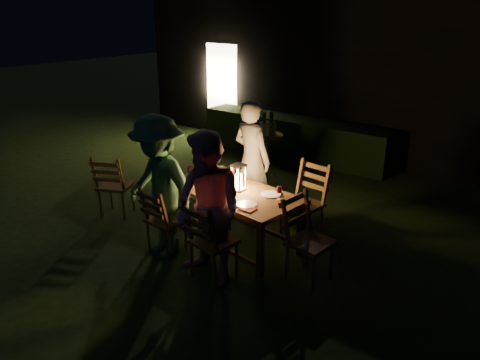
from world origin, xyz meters
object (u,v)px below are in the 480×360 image
Objects in this scene: person_opp_right at (208,210)px; dining_table at (233,196)px; chair_far_left at (249,198)px; person_house_side at (252,160)px; chair_near_left at (166,231)px; chair_end at (308,254)px; side_table at (267,139)px; chair_far_right at (303,215)px; person_opp_left at (159,187)px; chair_spare at (116,196)px; bottle_bucket_a at (264,126)px; bottle_bucket_b at (271,126)px; bottle_table at (220,175)px; chair_near_right at (213,254)px; lantern at (239,179)px; ice_bucket at (268,128)px.

dining_table is at bearing 118.76° from person_opp_right.
person_house_side is (0.01, 0.05, 0.60)m from chair_far_left.
chair_far_left is at bearing 85.02° from chair_near_left.
side_table is at bearing -132.46° from chair_end.
person_house_side is at bearing -2.71° from chair_far_right.
chair_end is 1.33× the size of side_table.
person_house_side is 1.64m from person_opp_left.
chair_far_right is 1.07× the size of chair_spare.
person_house_side is 1.83m from bottle_bucket_a.
chair_near_left is 2.96× the size of bottle_bucket_b.
chair_far_left is at bearing -65.56° from bottle_bucket_b.
chair_near_left is at bearing -111.85° from bottle_table.
chair_far_left is at bearing 120.39° from dining_table.
dining_table is at bearing -63.45° from bottle_bucket_a.
bottle_bucket_a is at bearing -131.44° from chair_end.
person_house_side is (1.61, 1.24, 0.57)m from chair_spare.
person_opp_right reaches higher than side_table.
chair_far_left is at bearing -116.49° from chair_end.
chair_spare is at bearing -105.70° from bottle_bucket_b.
chair_near_left is 0.54× the size of person_opp_right.
bottle_bucket_b is at bearing 121.37° from dining_table.
person_house_side is at bearing 12.05° from chair_spare.
chair_far_left is 0.92× the size of chair_spare.
chair_far_left is 0.60m from person_house_side.
chair_far_left is 1.71m from person_opp_left.
chair_near_left is 1.23× the size of side_table.
side_table is at bearing -37.34° from chair_far_right.
person_opp_right reaches higher than chair_near_right.
person_opp_right is (2.29, -0.50, 0.58)m from chair_spare.
chair_far_left is 2.65× the size of lantern.
chair_end is at bearing 19.54° from chair_near_left.
chair_near_left is 1.14m from lantern.
chair_far_left is (-0.35, 0.82, -0.40)m from dining_table.
person_opp_left is at bearing -180.00° from person_opp_right.
chair_far_right is at bearing -44.76° from ice_bucket.
lantern reaches higher than side_table.
chair_far_right reaches higher than chair_near_left.
bottle_table reaches higher than chair_end.
ice_bucket is at bearing 110.69° from bottle_table.
person_opp_right is at bearing -64.77° from bottle_bucket_a.
bottle_table is at bearing -12.27° from chair_spare.
side_table is 2.58× the size of ice_bucket.
chair_near_right is 3.70m from bottle_bucket_a.
dining_table is 2.06× the size of chair_far_left.
chair_far_right is at bearing -43.35° from bottle_bucket_a.
bottle_bucket_b is at bearing 38.66° from side_table.
ice_bucket reaches higher than chair_near_left.
bottle_bucket_a is at bearing -53.40° from person_house_side.
chair_spare is 2.42m from person_opp_right.
bottle_table is at bearing 76.29° from person_opp_left.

